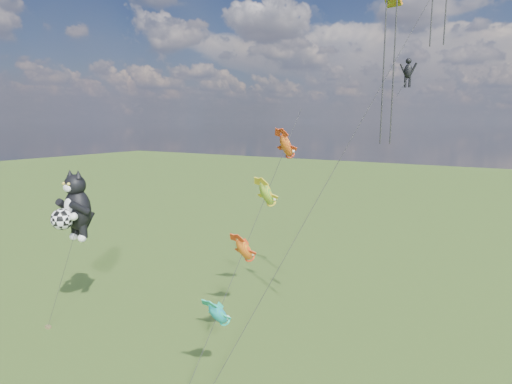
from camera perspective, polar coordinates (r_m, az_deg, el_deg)
The scene contains 4 objects.
ground at distance 39.13m, azimuth -26.74°, elevation -15.74°, with size 300.00×300.00×0.00m, color #213C0F.
cat_kite_rig at distance 36.78m, azimuth -23.11°, elevation -1.82°, with size 2.62×4.23×12.21m.
fish_windsock_rig at distance 28.09m, azimuth -0.07°, elevation -3.98°, with size 1.11×15.96×16.90m.
parafoil_rig at distance 27.24m, azimuth 19.33°, elevation 17.33°, with size 8.88×15.73×27.98m.
Camera 1 is at (31.02, -17.72, 15.96)m, focal length 30.00 mm.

